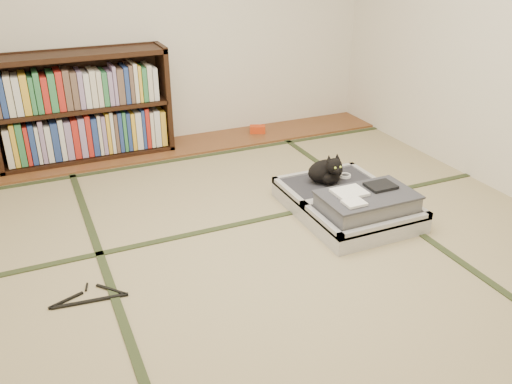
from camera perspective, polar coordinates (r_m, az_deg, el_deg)
name	(u,v)px	position (r m, az deg, el deg)	size (l,w,h in m)	color
floor	(271,251)	(3.45, 1.62, -6.21)	(4.50, 4.50, 0.00)	tan
wood_strip	(179,146)	(5.14, -8.07, 4.78)	(4.00, 0.50, 0.02)	brown
red_item	(257,129)	(5.41, 0.16, 6.63)	(0.15, 0.09, 0.07)	red
room_shell	(275,9)	(2.95, 1.99, 18.69)	(4.50, 4.50, 4.50)	white
tatami_borders	(241,216)	(3.84, -1.56, -2.59)	(4.00, 4.50, 0.01)	#2D381E
bookcase	(83,109)	(4.92, -17.74, 8.30)	(1.47, 0.34, 0.95)	black
suitcase	(350,203)	(3.86, 9.87, -1.18)	(0.72, 0.96, 0.28)	silver
cat	(327,171)	(4.02, 7.53, 2.20)	(0.32, 0.32, 0.26)	black
cable_coil	(345,176)	(4.17, 9.33, 1.69)	(0.10, 0.10, 0.02)	white
hanger	(90,298)	(3.16, -17.11, -10.59)	(0.42, 0.21, 0.01)	black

